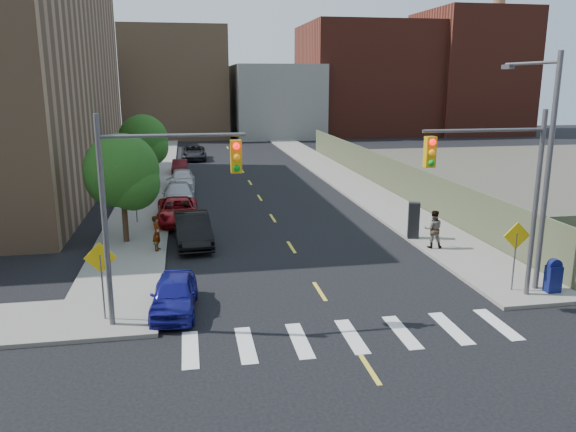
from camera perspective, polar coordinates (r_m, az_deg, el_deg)
name	(u,v)px	position (r m, az deg, el deg)	size (l,w,h in m)	color
ground	(393,406)	(15.13, 10.65, -18.47)	(160.00, 160.00, 0.00)	black
sidewalk_nw	(156,167)	(54.06, -13.25, 4.91)	(3.50, 73.00, 0.15)	gray
sidewalk_ne	(318,162)	(55.43, 3.02, 5.46)	(3.50, 73.00, 0.15)	gray
fence_north	(382,172)	(42.96, 9.58, 4.47)	(0.12, 44.00, 2.50)	#555E41
bg_bldg_west	(56,95)	(83.70, -22.52, 11.31)	(14.00, 18.00, 12.00)	#592319
bg_bldg_midwest	(176,83)	(83.90, -11.32, 13.10)	(14.00, 16.00, 15.00)	#8C6B4C
bg_bldg_center	(275,101)	(82.95, -1.35, 11.62)	(12.00, 16.00, 10.00)	gray
bg_bldg_east	(364,80)	(88.08, 7.73, 13.58)	(18.00, 18.00, 16.00)	#592319
bg_bldg_fareast	(469,73)	(92.43, 17.91, 13.68)	(14.00, 16.00, 18.00)	#592319
smokestack	(496,39)	(94.54, 20.37, 16.52)	(1.80, 1.80, 28.00)	#8C6B4C
signal_nw	(152,192)	(18.26, -13.64, 2.36)	(4.59, 0.30, 7.00)	#59595E
signal_ne	(499,181)	(21.20, 20.69, 3.39)	(4.59, 0.30, 7.00)	#59595E
streetlight_ne	(543,156)	(23.04, 24.46, 5.55)	(0.25, 3.70, 9.00)	#59595E
warn_sign_nw	(101,267)	(19.57, -18.47, -4.89)	(1.06, 0.06, 2.83)	#59595E
warn_sign_ne	(516,244)	(22.79, 22.15, -2.61)	(1.06, 0.06, 2.83)	#59595E
warn_sign_midwest	(135,190)	(32.59, -15.28, 2.60)	(1.06, 0.06, 2.83)	#59595E
tree_west_near	(122,175)	(28.48, -16.51, 4.00)	(3.66, 3.64, 5.52)	#332114
tree_west_far	(143,142)	(43.29, -14.48, 7.27)	(3.66, 3.64, 5.52)	#332114
parked_car_blue	(174,294)	(20.31, -11.49, -7.80)	(1.53, 3.81, 1.30)	navy
parked_car_black	(192,229)	(28.12, -9.69, -1.36)	(1.67, 4.78, 1.58)	black
parked_car_red	(178,211)	(32.67, -11.13, 0.53)	(2.32, 5.04, 1.40)	maroon
parked_car_silver	(179,195)	(36.97, -11.06, 2.10)	(2.04, 5.02, 1.46)	#B3B7BC
parked_car_white	(182,179)	(42.48, -10.72, 3.68)	(1.85, 4.59, 1.56)	silver
parked_car_maroon	(180,167)	(49.90, -10.92, 4.93)	(1.29, 3.69, 1.22)	#440D12
parked_car_grey	(193,152)	(58.54, -9.59, 6.39)	(2.46, 5.34, 1.48)	#222327
mailbox	(553,276)	(23.55, 25.35, -5.51)	(0.54, 0.41, 1.30)	#0E1655
payphone	(414,220)	(29.05, 12.64, -0.42)	(0.55, 0.45, 1.85)	black
pedestrian_west	(157,233)	(27.03, -13.18, -1.71)	(0.61, 0.40, 1.66)	gray
pedestrian_east	(433,229)	(27.61, 14.55, -1.30)	(0.89, 0.69, 1.83)	gray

